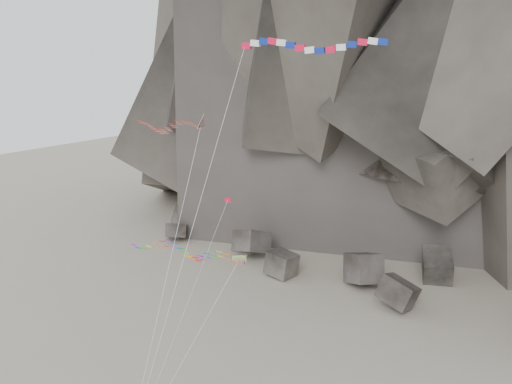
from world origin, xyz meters
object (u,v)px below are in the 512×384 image
Objects in this scene: delta_kite at (165,126)px; pennant_kite at (211,242)px; banner_kite at (310,48)px; parafoil_kite at (180,249)px.

delta_kite is 1.49× the size of pennant_kite.
delta_kite is 15.43m from banner_kite.
banner_kite is 1.84× the size of pennant_kite.
delta_kite is at bearing 178.06° from pennant_kite.
parafoil_kite is at bearing 153.16° from banner_kite.
parafoil_kite is 7.06m from pennant_kite.
delta_kite is at bearing 165.61° from banner_kite.
banner_kite is at bearing -14.16° from pennant_kite.
banner_kite is at bearing -12.62° from delta_kite.
delta_kite is 1.54× the size of parafoil_kite.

